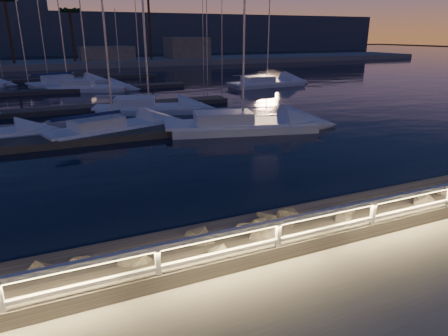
{
  "coord_description": "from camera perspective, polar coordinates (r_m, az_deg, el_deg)",
  "views": [
    {
      "loc": [
        -3.73,
        -7.4,
        5.31
      ],
      "look_at": [
        1.33,
        4.0,
        1.08
      ],
      "focal_mm": 32.0,
      "sensor_mm": 36.0,
      "label": 1
    }
  ],
  "objects": [
    {
      "name": "palm_left",
      "position": [
        79.66,
        -28.86,
        20.04
      ],
      "size": [
        3.0,
        3.0,
        11.2
      ],
      "color": "#493322",
      "rests_on": "ground"
    },
    {
      "name": "sailboat_l",
      "position": [
        47.62,
        5.89,
        12.05
      ],
      "size": [
        9.75,
        3.71,
        16.12
      ],
      "rotation": [
        0.0,
        0.0,
        0.09
      ],
      "color": "white",
      "rests_on": "ground"
    },
    {
      "name": "sailboat_k",
      "position": [
        46.01,
        -19.04,
        10.9
      ],
      "size": [
        8.76,
        5.22,
        14.41
      ],
      "rotation": [
        0.0,
        0.0,
        -0.36
      ],
      "color": "white",
      "rests_on": "ground"
    },
    {
      "name": "palm_right",
      "position": [
        82.01,
        -10.78,
        22.42
      ],
      "size": [
        3.0,
        3.0,
        12.2
      ],
      "color": "#493322",
      "rests_on": "ground"
    },
    {
      "name": "sailboat_n",
      "position": [
        50.99,
        -21.69,
        11.31
      ],
      "size": [
        9.03,
        4.78,
        14.82
      ],
      "rotation": [
        0.0,
        0.0,
        0.28
      ],
      "color": "white",
      "rests_on": "ground"
    },
    {
      "name": "guard_rail",
      "position": [
        9.41,
        2.13,
        -10.08
      ],
      "size": [
        44.11,
        0.12,
        1.06
      ],
      "color": "white",
      "rests_on": "ground"
    },
    {
      "name": "harbor_water",
      "position": [
        39.3,
        -18.39,
        8.59
      ],
      "size": [
        400.0,
        440.0,
        0.6
      ],
      "color": "black",
      "rests_on": "ground"
    },
    {
      "name": "sailboat_d",
      "position": [
        25.38,
        2.08,
        6.31
      ],
      "size": [
        10.12,
        5.07,
        16.49
      ],
      "rotation": [
        0.0,
        0.0,
        -0.24
      ],
      "color": "white",
      "rests_on": "ground"
    },
    {
      "name": "ground",
      "position": [
        9.84,
        2.44,
        -13.96
      ],
      "size": [
        400.0,
        400.0,
        0.0
      ],
      "primitive_type": "plane",
      "color": "#9A958B",
      "rests_on": "ground"
    },
    {
      "name": "palm_center",
      "position": [
        80.67,
        -21.18,
        20.02
      ],
      "size": [
        3.0,
        3.0,
        9.7
      ],
      "color": "#493322",
      "rests_on": "ground"
    },
    {
      "name": "sailboat_g",
      "position": [
        31.98,
        -11.05,
        8.53
      ],
      "size": [
        8.69,
        4.76,
        14.23
      ],
      "rotation": [
        0.0,
        0.0,
        -0.3
      ],
      "color": "white",
      "rests_on": "ground"
    },
    {
      "name": "far_shore",
      "position": [
        81.68,
        -22.04,
        13.89
      ],
      "size": [
        160.0,
        14.0,
        5.2
      ],
      "color": "#9A958B",
      "rests_on": "ground"
    },
    {
      "name": "riprap",
      "position": [
        15.41,
        27.59,
        -4.26
      ],
      "size": [
        31.12,
        3.09,
        1.38
      ],
      "color": "#6C655C",
      "rests_on": "ground"
    },
    {
      "name": "floating_docks",
      "position": [
        40.47,
        -18.68,
        9.64
      ],
      "size": [
        22.0,
        36.0,
        0.4
      ],
      "color": "#4F4842",
      "rests_on": "ground"
    },
    {
      "name": "sailboat_c",
      "position": [
        25.48,
        -15.98,
        5.57
      ],
      "size": [
        8.41,
        4.63,
        13.76
      ],
      "rotation": [
        0.0,
        0.0,
        0.3
      ],
      "color": "white",
      "rests_on": "ground"
    }
  ]
}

